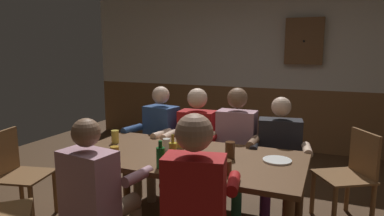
{
  "coord_description": "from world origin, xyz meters",
  "views": [
    {
      "loc": [
        1.12,
        -2.69,
        1.64
      ],
      "look_at": [
        0.0,
        -0.01,
        1.13
      ],
      "focal_mm": 31.75,
      "sensor_mm": 36.0,
      "label": 1
    }
  ],
  "objects": [
    {
      "name": "pint_glass_2",
      "position": [
        -0.48,
        -0.49,
        0.8
      ],
      "size": [
        0.07,
        0.07,
        0.12
      ],
      "primitive_type": "cylinder",
      "color": "gold",
      "rests_on": "dining_table"
    },
    {
      "name": "person_5",
      "position": [
        0.38,
        -0.85,
        0.7
      ],
      "size": [
        0.55,
        0.57,
        1.27
      ],
      "rotation": [
        0.0,
        0.0,
        0.19
      ],
      "color": "#AD1919",
      "rests_on": "ground_plane"
    },
    {
      "name": "bottle_1",
      "position": [
        0.05,
        -0.49,
        0.85
      ],
      "size": [
        0.06,
        0.06,
        0.27
      ],
      "color": "gold",
      "rests_on": "dining_table"
    },
    {
      "name": "person_0",
      "position": [
        -0.68,
        0.61,
        0.67
      ],
      "size": [
        0.54,
        0.59,
        1.23
      ],
      "rotation": [
        0.0,
        0.0,
        2.96
      ],
      "color": "#2D4C84",
      "rests_on": "ground_plane"
    },
    {
      "name": "pint_glass_1",
      "position": [
        0.44,
        -0.42,
        0.79
      ],
      "size": [
        0.08,
        0.08,
        0.1
      ],
      "primitive_type": "cylinder",
      "color": "#4C2D19",
      "rests_on": "dining_table"
    },
    {
      "name": "person_3",
      "position": [
        0.68,
        0.6,
        0.65
      ],
      "size": [
        0.59,
        0.56,
        1.18
      ],
      "rotation": [
        0.0,
        0.0,
        3.3
      ],
      "color": "black",
      "rests_on": "ground_plane"
    },
    {
      "name": "chair_empty_near_right",
      "position": [
        -1.61,
        -0.5,
        0.48
      ],
      "size": [
        0.53,
        0.53,
        0.88
      ],
      "rotation": [
        0.0,
        0.0,
        -1.34
      ],
      "color": "brown",
      "rests_on": "ground_plane"
    },
    {
      "name": "chair_empty_near_left",
      "position": [
        1.33,
        0.71,
        0.48
      ],
      "size": [
        0.61,
        0.61,
        0.88
      ],
      "rotation": [
        0.0,
        0.0,
        -4.16
      ],
      "color": "brown",
      "rests_on": "ground_plane"
    },
    {
      "name": "wall_dart_cabinet",
      "position": [
        0.67,
        2.82,
        1.76
      ],
      "size": [
        0.56,
        0.15,
        0.7
      ],
      "color": "brown"
    },
    {
      "name": "person_2",
      "position": [
        0.22,
        0.6,
        0.68
      ],
      "size": [
        0.54,
        0.53,
        1.25
      ],
      "rotation": [
        0.0,
        0.0,
        3.15
      ],
      "color": "#B78493",
      "rests_on": "ground_plane"
    },
    {
      "name": "condiment_caddy",
      "position": [
        -0.88,
        -0.51,
        0.77
      ],
      "size": [
        0.14,
        0.1,
        0.05
      ],
      "primitive_type": "cube",
      "color": "#B2B7BC",
      "rests_on": "dining_table"
    },
    {
      "name": "person_1",
      "position": [
        -0.22,
        0.6,
        0.68
      ],
      "size": [
        0.54,
        0.54,
        1.22
      ],
      "rotation": [
        0.0,
        0.0,
        3.18
      ],
      "color": "#AD1919",
      "rests_on": "ground_plane"
    },
    {
      "name": "back_wall_upper",
      "position": [
        0.0,
        2.95,
        1.8
      ],
      "size": [
        6.26,
        0.12,
        1.59
      ],
      "primitive_type": "cube",
      "color": "beige"
    },
    {
      "name": "back_wall_wainscot",
      "position": [
        0.0,
        2.95,
        0.5
      ],
      "size": [
        6.26,
        0.12,
        1.0
      ],
      "primitive_type": "cube",
      "color": "brown",
      "rests_on": "ground_plane"
    },
    {
      "name": "pint_glass_0",
      "position": [
        -0.79,
        -0.04,
        0.8
      ],
      "size": [
        0.07,
        0.07,
        0.12
      ],
      "primitive_type": "cylinder",
      "color": "#E5C64C",
      "rests_on": "dining_table"
    },
    {
      "name": "person_4",
      "position": [
        -0.38,
        -0.84,
        0.65
      ],
      "size": [
        0.56,
        0.57,
        1.18
      ],
      "rotation": [
        0.0,
        0.0,
        -0.14
      ],
      "color": "#B78493",
      "rests_on": "ground_plane"
    },
    {
      "name": "plate_0",
      "position": [
        0.74,
        0.01,
        0.75
      ],
      "size": [
        0.23,
        0.23,
        0.01
      ],
      "primitive_type": "cylinder",
      "color": "white",
      "rests_on": "dining_table"
    },
    {
      "name": "pint_glass_6",
      "position": [
        -0.16,
        0.09,
        0.81
      ],
      "size": [
        0.08,
        0.08,
        0.14
      ],
      "primitive_type": "cylinder",
      "color": "gold",
      "rests_on": "dining_table"
    },
    {
      "name": "bottle_0",
      "position": [
        -0.06,
        -0.49,
        0.83
      ],
      "size": [
        0.07,
        0.07,
        0.21
      ],
      "color": "#195923",
      "rests_on": "dining_table"
    },
    {
      "name": "table_candle",
      "position": [
        -0.27,
        0.03,
        0.78
      ],
      "size": [
        0.04,
        0.04,
        0.08
      ],
      "primitive_type": "cylinder",
      "color": "#F9E08C",
      "rests_on": "dining_table"
    },
    {
      "name": "pint_glass_4",
      "position": [
        0.32,
        -0.4,
        0.8
      ],
      "size": [
        0.07,
        0.07,
        0.12
      ],
      "primitive_type": "cylinder",
      "color": "#4C2D19",
      "rests_on": "dining_table"
    },
    {
      "name": "dining_table",
      "position": [
        0.0,
        -0.12,
        0.65
      ],
      "size": [
        1.97,
        0.99,
        0.74
      ],
      "color": "brown",
      "rests_on": "ground_plane"
    },
    {
      "name": "pint_glass_3",
      "position": [
        -0.22,
        -0.06,
        0.79
      ],
      "size": [
        0.07,
        0.07,
        0.11
      ],
      "primitive_type": "cylinder",
      "color": "white",
      "rests_on": "dining_table"
    },
    {
      "name": "pint_glass_5",
      "position": [
        0.37,
        -0.07,
        0.81
      ],
      "size": [
        0.08,
        0.08,
        0.14
      ],
      "primitive_type": "cylinder",
      "color": "#4C2D19",
      "rests_on": "dining_table"
    }
  ]
}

